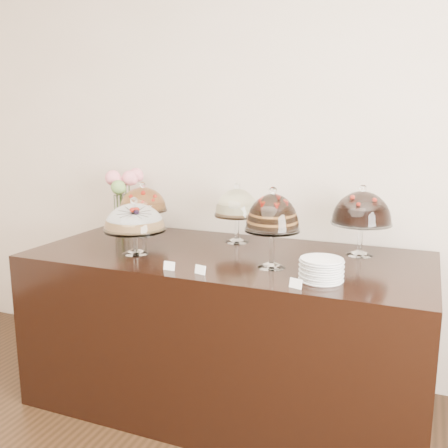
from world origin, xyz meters
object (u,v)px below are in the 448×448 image
at_px(cake_stand_sugar_sponge, 135,219).
at_px(cake_stand_dark_choco, 362,211).
at_px(cake_stand_cheesecake, 237,205).
at_px(flower_vase, 122,191).
at_px(cake_stand_fruit_tart, 143,202).
at_px(cake_stand_choco_layer, 272,216).
at_px(plate_stack, 321,270).
at_px(display_counter, 227,329).

distance_m(cake_stand_sugar_sponge, cake_stand_dark_choco, 1.25).
bearing_deg(cake_stand_cheesecake, flower_vase, 177.04).
relative_size(cake_stand_cheesecake, cake_stand_fruit_tart, 1.05).
xyz_separation_m(cake_stand_choco_layer, cake_stand_fruit_tart, (-0.98, 0.38, -0.04)).
bearing_deg(cake_stand_dark_choco, plate_stack, -100.90).
height_order(flower_vase, plate_stack, flower_vase).
bearing_deg(cake_stand_sugar_sponge, plate_stack, -5.05).
height_order(display_counter, flower_vase, flower_vase).
distance_m(cake_stand_sugar_sponge, cake_stand_choco_layer, 0.79).
relative_size(display_counter, cake_stand_cheesecake, 6.01).
bearing_deg(cake_stand_cheesecake, display_counter, -79.39).
bearing_deg(cake_stand_fruit_tart, display_counter, -18.63).
distance_m(cake_stand_dark_choco, flower_vase, 1.59).
relative_size(cake_stand_cheesecake, cake_stand_dark_choco, 0.93).
height_order(cake_stand_choco_layer, cake_stand_cheesecake, cake_stand_choco_layer).
relative_size(cake_stand_fruit_tart, flower_vase, 0.84).
bearing_deg(display_counter, plate_stack, -25.65).
relative_size(cake_stand_dark_choco, flower_vase, 0.94).
distance_m(cake_stand_choco_layer, cake_stand_cheesecake, 0.57).
height_order(cake_stand_choco_layer, flower_vase, flower_vase).
distance_m(cake_stand_cheesecake, plate_stack, 0.87).
bearing_deg(flower_vase, cake_stand_sugar_sponge, -50.79).
height_order(display_counter, cake_stand_dark_choco, cake_stand_dark_choco).
bearing_deg(cake_stand_choco_layer, cake_stand_fruit_tart, 158.66).
relative_size(cake_stand_choco_layer, plate_stack, 2.04).
bearing_deg(plate_stack, cake_stand_dark_choco, 79.10).
bearing_deg(plate_stack, cake_stand_fruit_tart, 158.04).
height_order(cake_stand_fruit_tart, flower_vase, flower_vase).
bearing_deg(flower_vase, cake_stand_dark_choco, -2.66).
bearing_deg(cake_stand_fruit_tart, cake_stand_cheesecake, 5.24).
bearing_deg(cake_stand_choco_layer, cake_stand_cheesecake, 129.05).
bearing_deg(cake_stand_dark_choco, cake_stand_sugar_sponge, -159.23).
distance_m(cake_stand_fruit_tart, flower_vase, 0.25).
bearing_deg(cake_stand_choco_layer, flower_vase, 158.07).
xyz_separation_m(cake_stand_dark_choco, plate_stack, (-0.10, -0.54, -0.20)).
bearing_deg(flower_vase, plate_stack, -22.34).
height_order(display_counter, cake_stand_choco_layer, cake_stand_choco_layer).
bearing_deg(cake_stand_sugar_sponge, cake_stand_dark_choco, 20.77).
distance_m(cake_stand_dark_choco, cake_stand_fruit_tart, 1.37).
xyz_separation_m(display_counter, cake_stand_sugar_sponge, (-0.48, -0.19, 0.64)).
xyz_separation_m(cake_stand_sugar_sponge, flower_vase, (-0.42, 0.52, 0.07)).
xyz_separation_m(cake_stand_choco_layer, flower_vase, (-1.21, 0.49, -0.00)).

